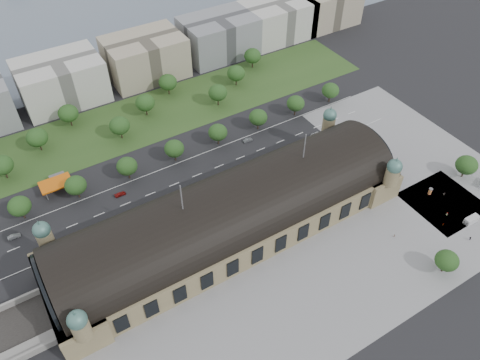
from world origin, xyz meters
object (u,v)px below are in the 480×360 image
parked_car_0 (76,256)px  parked_car_2 (108,242)px  bus_east (245,171)px  bus_mid (242,172)px  pedestrian_3 (443,224)px  petrol_station (57,181)px  pedestrian_4 (470,239)px  advertising_column (430,191)px  traffic_car_3 (120,194)px  van_south (471,220)px  traffic_car_2 (49,244)px  parked_car_5 (112,239)px  traffic_car_5 (248,140)px  traffic_car_6 (315,134)px  parked_car_6 (108,235)px  parked_car_3 (116,238)px  bus_west (153,210)px  traffic_car_1 (14,236)px  parked_car_4 (133,223)px  pedestrian_2 (444,194)px  pedestrian_1 (394,236)px  pedestrian_5 (447,214)px  parked_car_1 (66,255)px

parked_car_0 → parked_car_2: bearing=68.0°
parked_car_2 → bus_east: size_ratio=0.46×
bus_mid → pedestrian_3: bearing=-136.9°
petrol_station → pedestrian_4: petrol_station is taller
petrol_station → advertising_column: (142.06, -93.35, -1.18)m
traffic_car_3 → van_south: (121.78, -93.44, 0.67)m
petrol_station → traffic_car_2: size_ratio=2.45×
parked_car_5 → pedestrian_4: pedestrian_4 is taller
traffic_car_5 → traffic_car_6: traffic_car_5 is taller
traffic_car_3 → parked_car_5: size_ratio=0.88×
van_south → parked_car_6: bearing=152.9°
van_south → traffic_car_2: bearing=154.1°
parked_car_3 → traffic_car_2: bearing=-149.8°
bus_west → bus_east: (47.34, 0.00, -0.02)m
traffic_car_1 → van_south: 192.29m
traffic_car_3 → advertising_column: bearing=-120.9°
parked_car_4 → van_south: bearing=35.8°
traffic_car_1 → van_south: size_ratio=0.72×
parked_car_2 → bus_mid: (68.39, 6.00, 1.03)m
pedestrian_2 → traffic_car_6: bearing=20.6°
parked_car_5 → van_south: bearing=31.1°
traffic_car_2 → pedestrian_4: 172.71m
bus_mid → van_south: size_ratio=1.84×
parked_car_0 → advertising_column: 155.39m
pedestrian_4 → bus_east: bearing=-121.2°
petrol_station → traffic_car_3: petrol_station is taller
parked_car_2 → traffic_car_3: bearing=123.6°
traffic_car_1 → traffic_car_3: 46.47m
traffic_car_3 → traffic_car_1: bearing=90.6°
traffic_car_5 → pedestrian_3: size_ratio=3.16×
traffic_car_6 → parked_car_4: bearing=-83.5°
pedestrian_1 → parked_car_4: bearing=107.2°
parked_car_4 → pedestrian_1: size_ratio=2.99×
pedestrian_4 → traffic_car_2: bearing=-96.8°
van_south → parked_car_5: bearing=153.8°
traffic_car_2 → parked_car_4: traffic_car_2 is taller
pedestrian_5 → pedestrian_1: bearing=-99.8°
van_south → pedestrian_2: van_south is taller
traffic_car_1 → bus_mid: size_ratio=0.39×
parked_car_4 → bus_west: (9.99, 2.00, 0.79)m
parked_car_1 → bus_east: 86.86m
traffic_car_6 → parked_car_2: traffic_car_6 is taller
traffic_car_6 → bus_mid: 48.30m
parked_car_0 → pedestrian_5: pedestrian_5 is taller
bus_west → pedestrian_3: bus_west is taller
advertising_column → pedestrian_5: advertising_column is taller
petrol_station → bus_east: size_ratio=1.28×
parked_car_4 → parked_car_5: size_ratio=0.79×
bus_west → pedestrian_5: bearing=-127.3°
pedestrian_3 → parked_car_1: bearing=-35.8°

